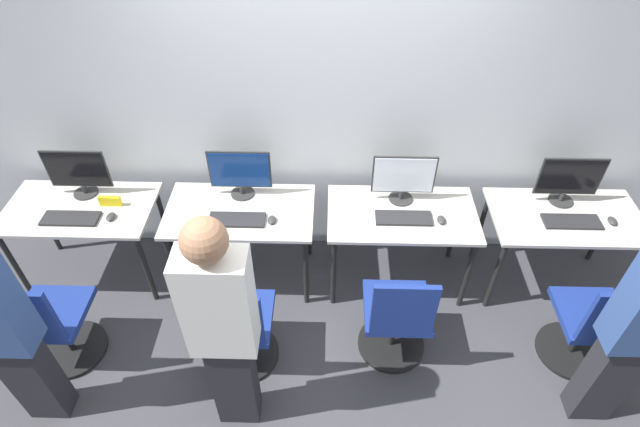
% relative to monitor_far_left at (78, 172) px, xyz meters
% --- Properties ---
extents(ground_plane, '(20.00, 20.00, 0.00)m').
position_rel_monitor_far_left_xyz_m(ground_plane, '(1.80, -0.48, -0.92)').
color(ground_plane, '#3D3D42').
extents(wall_back, '(12.00, 0.05, 2.80)m').
position_rel_monitor_far_left_xyz_m(wall_back, '(1.80, 0.27, 0.48)').
color(wall_back, silver).
rests_on(wall_back, ground_plane).
extents(desk_far_left, '(1.09, 0.62, 0.72)m').
position_rel_monitor_far_left_xyz_m(desk_far_left, '(-0.00, -0.16, -0.29)').
color(desk_far_left, '#BCB7AD').
rests_on(desk_far_left, ground_plane).
extents(monitor_far_left, '(0.46, 0.18, 0.39)m').
position_rel_monitor_far_left_xyz_m(monitor_far_left, '(0.00, 0.00, 0.00)').
color(monitor_far_left, '#2D2D2D').
rests_on(monitor_far_left, desk_far_left).
extents(keyboard_far_left, '(0.40, 0.15, 0.02)m').
position_rel_monitor_far_left_xyz_m(keyboard_far_left, '(0.00, -0.30, -0.19)').
color(keyboard_far_left, '#262628').
rests_on(keyboard_far_left, desk_far_left).
extents(mouse_far_left, '(0.06, 0.09, 0.03)m').
position_rel_monitor_far_left_xyz_m(mouse_far_left, '(0.29, -0.28, -0.19)').
color(mouse_far_left, '#333333').
rests_on(mouse_far_left, desk_far_left).
extents(office_chair_far_left, '(0.48, 0.48, 0.91)m').
position_rel_monitor_far_left_xyz_m(office_chair_far_left, '(0.03, -0.97, -0.55)').
color(office_chair_far_left, black).
rests_on(office_chair_far_left, ground_plane).
extents(desk_left, '(1.09, 0.62, 0.72)m').
position_rel_monitor_far_left_xyz_m(desk_left, '(1.20, -0.16, -0.29)').
color(desk_left, '#BCB7AD').
rests_on(desk_left, ground_plane).
extents(monitor_left, '(0.46, 0.18, 0.39)m').
position_rel_monitor_far_left_xyz_m(monitor_left, '(1.20, 0.02, 0.00)').
color(monitor_left, '#2D2D2D').
rests_on(monitor_left, desk_left).
extents(keyboard_left, '(0.40, 0.15, 0.02)m').
position_rel_monitor_far_left_xyz_m(keyboard_left, '(1.20, -0.28, -0.19)').
color(keyboard_left, '#262628').
rests_on(keyboard_left, desk_left).
extents(mouse_left, '(0.06, 0.09, 0.03)m').
position_rel_monitor_far_left_xyz_m(mouse_left, '(1.45, -0.28, -0.19)').
color(mouse_left, '#333333').
rests_on(mouse_left, desk_left).
extents(office_chair_left, '(0.48, 0.48, 0.91)m').
position_rel_monitor_far_left_xyz_m(office_chair_left, '(1.28, -0.97, -0.55)').
color(office_chair_left, black).
rests_on(office_chair_left, ground_plane).
extents(person_left, '(0.36, 0.22, 1.70)m').
position_rel_monitor_far_left_xyz_m(person_left, '(1.31, -1.34, 0.01)').
color(person_left, '#232328').
rests_on(person_left, ground_plane).
extents(desk_right, '(1.09, 0.62, 0.72)m').
position_rel_monitor_far_left_xyz_m(desk_right, '(2.40, -0.16, -0.29)').
color(desk_right, '#BCB7AD').
rests_on(desk_right, ground_plane).
extents(monitor_right, '(0.46, 0.18, 0.39)m').
position_rel_monitor_far_left_xyz_m(monitor_right, '(2.40, -0.01, 0.00)').
color(monitor_right, '#2D2D2D').
rests_on(monitor_right, desk_right).
extents(keyboard_right, '(0.40, 0.15, 0.02)m').
position_rel_monitor_far_left_xyz_m(keyboard_right, '(2.40, -0.23, -0.19)').
color(keyboard_right, '#262628').
rests_on(keyboard_right, desk_right).
extents(mouse_right, '(0.06, 0.09, 0.03)m').
position_rel_monitor_far_left_xyz_m(mouse_right, '(2.66, -0.25, -0.19)').
color(mouse_right, '#333333').
rests_on(mouse_right, desk_right).
extents(office_chair_right, '(0.48, 0.48, 0.91)m').
position_rel_monitor_far_left_xyz_m(office_chair_right, '(2.32, -0.86, -0.55)').
color(office_chair_right, black).
rests_on(office_chair_right, ground_plane).
extents(desk_far_right, '(1.09, 0.62, 0.72)m').
position_rel_monitor_far_left_xyz_m(desk_far_right, '(3.59, -0.16, -0.29)').
color(desk_far_right, '#BCB7AD').
rests_on(desk_far_right, ground_plane).
extents(monitor_far_right, '(0.46, 0.18, 0.39)m').
position_rel_monitor_far_left_xyz_m(monitor_far_right, '(3.59, 0.00, 0.00)').
color(monitor_far_right, '#2D2D2D').
rests_on(monitor_far_right, desk_far_right).
extents(keyboard_far_right, '(0.40, 0.15, 0.02)m').
position_rel_monitor_far_left_xyz_m(keyboard_far_right, '(3.59, -0.24, -0.19)').
color(keyboard_far_right, '#262628').
rests_on(keyboard_far_right, desk_far_right).
extents(mouse_far_right, '(0.06, 0.09, 0.03)m').
position_rel_monitor_far_left_xyz_m(mouse_far_right, '(3.88, -0.23, -0.19)').
color(mouse_far_right, '#333333').
rests_on(mouse_far_right, desk_far_right).
extents(office_chair_far_right, '(0.48, 0.48, 0.91)m').
position_rel_monitor_far_left_xyz_m(office_chair_far_right, '(3.61, -0.89, -0.55)').
color(office_chair_far_right, black).
rests_on(office_chair_far_right, ground_plane).
extents(placard_far_left, '(0.16, 0.03, 0.08)m').
position_rel_monitor_far_left_xyz_m(placard_far_left, '(0.24, -0.13, -0.16)').
color(placard_far_left, yellow).
rests_on(placard_far_left, desk_far_left).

